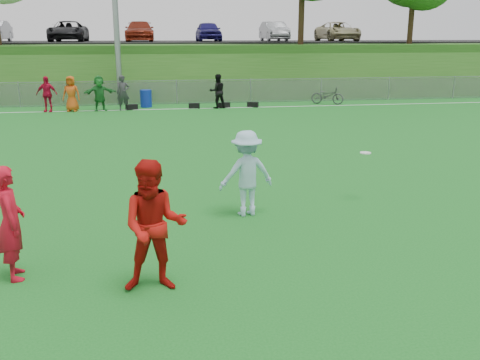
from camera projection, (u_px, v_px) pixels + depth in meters
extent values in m
plane|color=#14631B|center=(232.00, 242.00, 9.62)|extent=(120.00, 120.00, 0.00)
cube|color=white|center=(179.00, 109.00, 26.75)|extent=(60.00, 0.10, 0.01)
cube|color=gray|center=(177.00, 93.00, 28.50)|extent=(58.00, 0.02, 1.20)
cube|color=gray|center=(176.00, 80.00, 28.33)|extent=(58.00, 0.04, 0.04)
cube|color=#245718|center=(169.00, 64.00, 38.73)|extent=(120.00, 18.00, 3.00)
cube|color=black|center=(167.00, 42.00, 40.23)|extent=(120.00, 12.00, 0.10)
imported|color=black|center=(68.00, 31.00, 37.98)|extent=(2.39, 5.18, 1.44)
imported|color=maroon|center=(140.00, 31.00, 38.76)|extent=(2.02, 4.96, 1.44)
imported|color=navy|center=(208.00, 31.00, 39.54)|extent=(1.70, 4.23, 1.44)
imported|color=slate|center=(274.00, 31.00, 40.32)|extent=(1.52, 4.37, 1.44)
imported|color=tan|center=(337.00, 31.00, 41.10)|extent=(2.39, 5.18, 1.44)
imported|color=red|center=(47.00, 94.00, 25.55)|extent=(1.04, 0.56, 1.69)
imported|color=#C94C12|center=(71.00, 94.00, 25.72)|extent=(0.90, 0.66, 1.69)
imported|color=#1E7129|center=(100.00, 93.00, 25.93)|extent=(1.65, 0.96, 1.69)
imported|color=#2E2E31|center=(123.00, 93.00, 26.11)|extent=(0.68, 0.51, 1.69)
imported|color=black|center=(217.00, 91.00, 26.83)|extent=(0.91, 0.76, 1.69)
cube|color=black|center=(132.00, 107.00, 26.45)|extent=(0.62, 0.50, 0.26)
cube|color=black|center=(194.00, 106.00, 26.93)|extent=(0.56, 0.31, 0.26)
cube|color=black|center=(224.00, 105.00, 27.17)|extent=(0.62, 0.48, 0.26)
cube|color=black|center=(253.00, 105.00, 27.40)|extent=(0.62, 0.48, 0.26)
imported|color=red|center=(10.00, 223.00, 8.01)|extent=(0.58, 0.74, 1.77)
imported|color=#B6110C|center=(155.00, 226.00, 7.61)|extent=(0.99, 0.79, 1.94)
imported|color=#9CC6D9|center=(247.00, 173.00, 10.87)|extent=(1.24, 0.85, 1.76)
cylinder|color=white|center=(365.00, 153.00, 11.86)|extent=(0.25, 0.25, 0.02)
cylinder|color=#0E2698|center=(146.00, 99.00, 27.34)|extent=(0.67, 0.67, 0.87)
imported|color=#333335|center=(327.00, 96.00, 28.50)|extent=(1.81, 1.38, 0.91)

